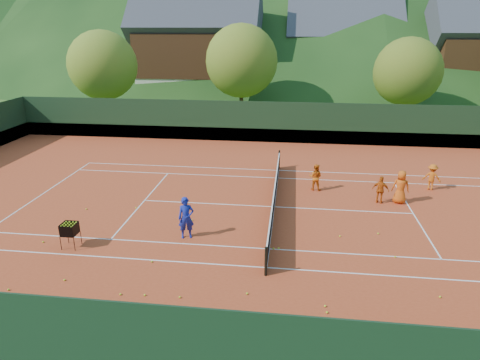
# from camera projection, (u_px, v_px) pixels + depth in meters

# --- Properties ---
(ground) EXTENTS (400.00, 400.00, 0.00)m
(ground) POSITION_uv_depth(u_px,v_px,m) (274.00, 207.00, 20.39)
(ground) COLOR #32541A
(ground) RESTS_ON ground
(clay_court) EXTENTS (40.00, 24.00, 0.02)m
(clay_court) POSITION_uv_depth(u_px,v_px,m) (274.00, 207.00, 20.39)
(clay_court) COLOR #AD3B1C
(clay_court) RESTS_ON ground
(coach) EXTENTS (0.73, 0.58, 1.74)m
(coach) POSITION_uv_depth(u_px,v_px,m) (186.00, 218.00, 17.17)
(coach) COLOR #172495
(coach) RESTS_ON clay_court
(student_a) EXTENTS (0.79, 0.68, 1.40)m
(student_a) POSITION_uv_depth(u_px,v_px,m) (315.00, 177.00, 22.28)
(student_a) COLOR #D56112
(student_a) RESTS_ON clay_court
(student_b) EXTENTS (0.86, 0.60, 1.36)m
(student_b) POSITION_uv_depth(u_px,v_px,m) (381.00, 190.00, 20.61)
(student_b) COLOR #CB5712
(student_b) RESTS_ON clay_court
(student_c) EXTENTS (0.89, 0.66, 1.64)m
(student_c) POSITION_uv_depth(u_px,v_px,m) (401.00, 187.00, 20.57)
(student_c) COLOR #D95813
(student_c) RESTS_ON clay_court
(student_d) EXTENTS (1.02, 0.80, 1.39)m
(student_d) POSITION_uv_depth(u_px,v_px,m) (432.00, 177.00, 22.31)
(student_d) COLOR #D55E12
(student_d) RESTS_ON clay_court
(tennis_ball_0) EXTENTS (0.07, 0.07, 0.07)m
(tennis_ball_0) POSITION_uv_depth(u_px,v_px,m) (136.00, 208.00, 20.21)
(tennis_ball_0) COLOR #C0EE27
(tennis_ball_0) RESTS_ON clay_court
(tennis_ball_1) EXTENTS (0.07, 0.07, 0.07)m
(tennis_ball_1) POSITION_uv_depth(u_px,v_px,m) (279.00, 248.00, 16.53)
(tennis_ball_1) COLOR #C0EE27
(tennis_ball_1) RESTS_ON clay_court
(tennis_ball_2) EXTENTS (0.07, 0.07, 0.07)m
(tennis_ball_2) POSITION_uv_depth(u_px,v_px,m) (273.00, 249.00, 16.51)
(tennis_ball_2) COLOR #C0EE27
(tennis_ball_2) RESTS_ON clay_court
(tennis_ball_3) EXTENTS (0.07, 0.07, 0.07)m
(tennis_ball_3) POSITION_uv_depth(u_px,v_px,m) (180.00, 297.00, 13.56)
(tennis_ball_3) COLOR #C0EE27
(tennis_ball_3) RESTS_ON clay_court
(tennis_ball_4) EXTENTS (0.07, 0.07, 0.07)m
(tennis_ball_4) POSITION_uv_depth(u_px,v_px,m) (65.00, 280.00, 14.47)
(tennis_ball_4) COLOR #C0EE27
(tennis_ball_4) RESTS_ON clay_court
(tennis_ball_5) EXTENTS (0.07, 0.07, 0.07)m
(tennis_ball_5) POSITION_uv_depth(u_px,v_px,m) (375.00, 341.00, 11.66)
(tennis_ball_5) COLOR #C0EE27
(tennis_ball_5) RESTS_ON clay_court
(tennis_ball_6) EXTENTS (0.07, 0.07, 0.07)m
(tennis_ball_6) POSITION_uv_depth(u_px,v_px,m) (192.00, 220.00, 18.91)
(tennis_ball_6) COLOR #C0EE27
(tennis_ball_6) RESTS_ON clay_court
(tennis_ball_7) EXTENTS (0.07, 0.07, 0.07)m
(tennis_ball_7) POSITION_uv_depth(u_px,v_px,m) (247.00, 294.00, 13.74)
(tennis_ball_7) COLOR #C0EE27
(tennis_ball_7) RESTS_ON clay_court
(tennis_ball_8) EXTENTS (0.07, 0.07, 0.07)m
(tennis_ball_8) POSITION_uv_depth(u_px,v_px,m) (43.00, 242.00, 17.01)
(tennis_ball_8) COLOR #C0EE27
(tennis_ball_8) RESTS_ON clay_court
(tennis_ball_9) EXTENTS (0.07, 0.07, 0.07)m
(tennis_ball_9) POSITION_uv_depth(u_px,v_px,m) (378.00, 233.00, 17.70)
(tennis_ball_9) COLOR #C0EE27
(tennis_ball_9) RESTS_ON clay_court
(tennis_ball_10) EXTENTS (0.07, 0.07, 0.07)m
(tennis_ball_10) POSITION_uv_depth(u_px,v_px,m) (9.00, 290.00, 13.94)
(tennis_ball_10) COLOR #C0EE27
(tennis_ball_10) RESTS_ON clay_court
(tennis_ball_11) EXTENTS (0.07, 0.07, 0.07)m
(tennis_ball_11) POSITION_uv_depth(u_px,v_px,m) (99.00, 310.00, 12.94)
(tennis_ball_11) COLOR #C0EE27
(tennis_ball_11) RESTS_ON clay_court
(tennis_ball_12) EXTENTS (0.07, 0.07, 0.07)m
(tennis_ball_12) POSITION_uv_depth(u_px,v_px,m) (34.00, 309.00, 13.00)
(tennis_ball_12) COLOR #C0EE27
(tennis_ball_12) RESTS_ON clay_court
(tennis_ball_13) EXTENTS (0.07, 0.07, 0.07)m
(tennis_ball_13) POSITION_uv_depth(u_px,v_px,m) (325.00, 306.00, 13.13)
(tennis_ball_13) COLOR #C0EE27
(tennis_ball_13) RESTS_ON clay_court
(tennis_ball_16) EXTENTS (0.07, 0.07, 0.07)m
(tennis_ball_16) POSITION_uv_depth(u_px,v_px,m) (327.00, 312.00, 12.84)
(tennis_ball_16) COLOR #C0EE27
(tennis_ball_16) RESTS_ON clay_court
(tennis_ball_17) EXTENTS (0.07, 0.07, 0.07)m
(tennis_ball_17) POSITION_uv_depth(u_px,v_px,m) (145.00, 295.00, 13.66)
(tennis_ball_17) COLOR #C0EE27
(tennis_ball_17) RESTS_ON clay_court
(tennis_ball_18) EXTENTS (0.07, 0.07, 0.07)m
(tennis_ball_18) POSITION_uv_depth(u_px,v_px,m) (395.00, 257.00, 15.92)
(tennis_ball_18) COLOR #C0EE27
(tennis_ball_18) RESTS_ON clay_court
(tennis_ball_19) EXTENTS (0.07, 0.07, 0.07)m
(tennis_ball_19) POSITION_uv_depth(u_px,v_px,m) (120.00, 294.00, 13.70)
(tennis_ball_19) COLOR #C0EE27
(tennis_ball_19) RESTS_ON clay_court
(tennis_ball_20) EXTENTS (0.07, 0.07, 0.07)m
(tennis_ball_20) POSITION_uv_depth(u_px,v_px,m) (171.00, 309.00, 12.98)
(tennis_ball_20) COLOR #C0EE27
(tennis_ball_20) RESTS_ON clay_court
(tennis_ball_21) EXTENTS (0.07, 0.07, 0.07)m
(tennis_ball_21) POSITION_uv_depth(u_px,v_px,m) (152.00, 261.00, 15.60)
(tennis_ball_21) COLOR #C0EE27
(tennis_ball_21) RESTS_ON clay_court
(tennis_ball_22) EXTENTS (0.07, 0.07, 0.07)m
(tennis_ball_22) POSITION_uv_depth(u_px,v_px,m) (340.00, 236.00, 17.47)
(tennis_ball_22) COLOR #C0EE27
(tennis_ball_22) RESTS_ON clay_court
(tennis_ball_23) EXTENTS (0.07, 0.07, 0.07)m
(tennis_ball_23) POSITION_uv_depth(u_px,v_px,m) (77.00, 229.00, 18.09)
(tennis_ball_23) COLOR #C0EE27
(tennis_ball_23) RESTS_ON clay_court
(tennis_ball_24) EXTENTS (0.07, 0.07, 0.07)m
(tennis_ball_24) POSITION_uv_depth(u_px,v_px,m) (152.00, 307.00, 13.11)
(tennis_ball_24) COLOR #C0EE27
(tennis_ball_24) RESTS_ON clay_court
(tennis_ball_25) EXTENTS (0.07, 0.07, 0.07)m
(tennis_ball_25) POSITION_uv_depth(u_px,v_px,m) (440.00, 297.00, 13.57)
(tennis_ball_25) COLOR #C0EE27
(tennis_ball_25) RESTS_ON clay_court
(tennis_ball_26) EXTENTS (0.07, 0.07, 0.07)m
(tennis_ball_26) POSITION_uv_depth(u_px,v_px,m) (86.00, 209.00, 20.05)
(tennis_ball_26) COLOR #C0EE27
(tennis_ball_26) RESTS_ON clay_court
(court_lines) EXTENTS (23.83, 11.03, 0.00)m
(court_lines) POSITION_uv_depth(u_px,v_px,m) (274.00, 207.00, 20.39)
(court_lines) COLOR silver
(court_lines) RESTS_ON clay_court
(tennis_net) EXTENTS (0.10, 12.07, 1.10)m
(tennis_net) POSITION_uv_depth(u_px,v_px,m) (274.00, 197.00, 20.22)
(tennis_net) COLOR black
(tennis_net) RESTS_ON clay_court
(perimeter_fence) EXTENTS (40.40, 24.24, 3.00)m
(perimeter_fence) POSITION_uv_depth(u_px,v_px,m) (275.00, 182.00, 19.96)
(perimeter_fence) COLOR black
(perimeter_fence) RESTS_ON clay_court
(ball_hopper) EXTENTS (0.57, 0.57, 1.00)m
(ball_hopper) POSITION_uv_depth(u_px,v_px,m) (69.00, 229.00, 16.46)
(ball_hopper) COLOR black
(ball_hopper) RESTS_ON clay_court
(chalet_left) EXTENTS (13.80, 9.93, 12.92)m
(chalet_left) POSITION_uv_depth(u_px,v_px,m) (199.00, 49.00, 47.61)
(chalet_left) COLOR beige
(chalet_left) RESTS_ON ground
(chalet_mid) EXTENTS (12.65, 8.82, 11.45)m
(chalet_mid) POSITION_uv_depth(u_px,v_px,m) (341.00, 54.00, 49.71)
(chalet_mid) COLOR beige
(chalet_mid) RESTS_ON ground
(tree_a) EXTENTS (6.00, 6.00, 7.88)m
(tree_a) POSITION_uv_depth(u_px,v_px,m) (103.00, 65.00, 37.38)
(tree_a) COLOR #3F2B19
(tree_a) RESTS_ON ground
(tree_b) EXTENTS (6.40, 6.40, 8.40)m
(tree_b) POSITION_uv_depth(u_px,v_px,m) (241.00, 61.00, 37.74)
(tree_b) COLOR #412B1A
(tree_b) RESTS_ON ground
(tree_c) EXTENTS (5.60, 5.60, 7.35)m
(tree_c) POSITION_uv_depth(u_px,v_px,m) (407.00, 72.00, 35.41)
(tree_c) COLOR #3E2718
(tree_c) RESTS_ON ground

